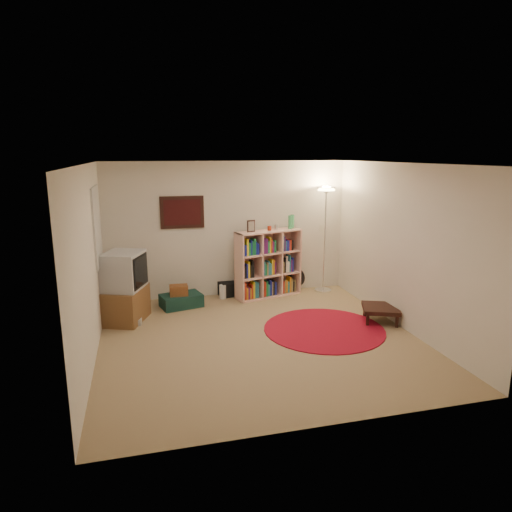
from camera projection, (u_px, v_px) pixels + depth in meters
The scene contains 12 objects.
room at pixel (255, 254), 6.37m from camera, with size 4.54×4.54×2.54m.
bookshelf at pixel (267, 265), 8.48m from camera, with size 1.30×0.67×1.50m.
floor_lamp at pixel (326, 205), 8.55m from camera, with size 0.49×0.49×2.03m.
floor_fan at pixel (295, 279), 8.97m from camera, with size 0.38×0.26×0.43m.
tv_stand at pixel (125, 288), 7.22m from camera, with size 0.78×0.92×1.13m.
dvd_box at pixel (133, 321), 7.19m from camera, with size 0.29×0.24×0.09m.
suitcase at pixel (181, 300), 7.99m from camera, with size 0.78×0.60×0.22m.
wicker_basket at pixel (179, 290), 7.91m from camera, with size 0.31×0.23×0.18m.
duffel_bag at pixel (229, 289), 8.63m from camera, with size 0.44×0.39×0.26m.
paper_towel at pixel (223, 292), 8.43m from camera, with size 0.13×0.13×0.26m.
red_rug at pixel (324, 329), 6.97m from camera, with size 1.84×1.84×0.02m.
side_table at pixel (381, 309), 7.26m from camera, with size 0.72×0.72×0.25m.
Camera 1 is at (-1.59, -5.98, 2.64)m, focal length 32.00 mm.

